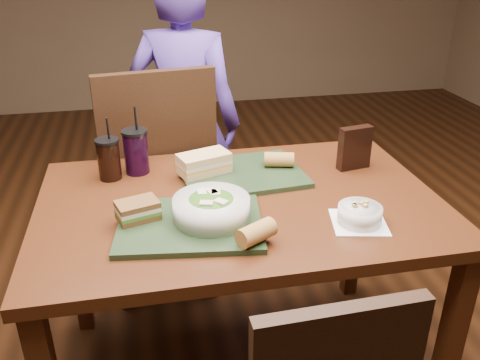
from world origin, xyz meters
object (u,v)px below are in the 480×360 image
(chair_far, at_px, (160,175))
(tray_far, at_px, (242,174))
(tray_near, at_px, (190,225))
(diner, at_px, (186,122))
(baguette_far, at_px, (279,160))
(sandwich_far, at_px, (204,163))
(sandwich_near, at_px, (138,210))
(soup_bowl, at_px, (360,214))
(salad_bowl, at_px, (211,207))
(cup_berry, at_px, (136,151))
(dining_table, at_px, (240,223))
(baguette_near, at_px, (256,233))
(cup_cola, at_px, (109,159))
(chip_bag, at_px, (355,148))

(chair_far, xyz_separation_m, tray_far, (0.28, -0.40, 0.16))
(tray_near, bearing_deg, diner, 84.77)
(baguette_far, bearing_deg, diner, 111.94)
(chair_far, xyz_separation_m, sandwich_far, (0.14, -0.38, 0.21))
(sandwich_near, bearing_deg, sandwich_far, 50.41)
(soup_bowl, distance_m, sandwich_far, 0.58)
(salad_bowl, distance_m, cup_berry, 0.47)
(dining_table, xyz_separation_m, soup_bowl, (0.32, -0.22, 0.12))
(salad_bowl, relative_size, baguette_near, 2.05)
(sandwich_far, bearing_deg, cup_cola, 170.42)
(diner, relative_size, soup_bowl, 7.68)
(baguette_far, xyz_separation_m, cup_cola, (-0.60, 0.06, 0.03))
(baguette_near, distance_m, chip_bag, 0.65)
(sandwich_near, xyz_separation_m, sandwich_far, (0.24, 0.29, 0.01))
(sandwich_far, bearing_deg, tray_near, -104.71)
(sandwich_far, relative_size, chip_bag, 1.25)
(dining_table, bearing_deg, tray_far, 75.86)
(sandwich_near, bearing_deg, salad_bowl, -11.37)
(soup_bowl, distance_m, sandwich_near, 0.66)
(tray_near, bearing_deg, baguette_near, -40.24)
(soup_bowl, height_order, cup_cola, cup_cola)
(cup_cola, bearing_deg, soup_bowl, -32.49)
(tray_far, relative_size, chip_bag, 2.63)
(salad_bowl, bearing_deg, baguette_far, 47.66)
(tray_far, bearing_deg, salad_bowl, -117.19)
(tray_far, relative_size, sandwich_far, 2.11)
(tray_far, bearing_deg, chair_far, 124.32)
(chair_far, distance_m, chip_bag, 0.84)
(cup_berry, bearing_deg, sandwich_near, -90.73)
(diner, relative_size, tray_near, 3.45)
(cup_cola, bearing_deg, tray_far, -9.90)
(cup_berry, xyz_separation_m, chip_bag, (0.78, -0.12, -0.00))
(sandwich_near, bearing_deg, tray_far, 35.21)
(soup_bowl, distance_m, baguette_far, 0.43)
(tray_near, height_order, baguette_near, baguette_near)
(sandwich_near, bearing_deg, cup_berry, 89.27)
(cup_cola, relative_size, chip_bag, 1.43)
(dining_table, distance_m, cup_berry, 0.46)
(salad_bowl, relative_size, baguette_far, 2.14)
(chair_far, relative_size, baguette_far, 10.11)
(sandwich_far, bearing_deg, chair_far, 110.67)
(diner, bearing_deg, chair_far, 85.54)
(chip_bag, bearing_deg, soup_bowl, -120.40)
(sandwich_near, bearing_deg, tray_near, -19.00)
(diner, relative_size, sandwich_near, 10.45)
(dining_table, bearing_deg, salad_bowl, -130.07)
(dining_table, xyz_separation_m, baguette_far, (0.18, 0.19, 0.14))
(dining_table, height_order, baguette_far, baguette_far)
(soup_bowl, xyz_separation_m, baguette_near, (-0.33, -0.06, 0.02))
(sandwich_near, bearing_deg, baguette_near, -31.39)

